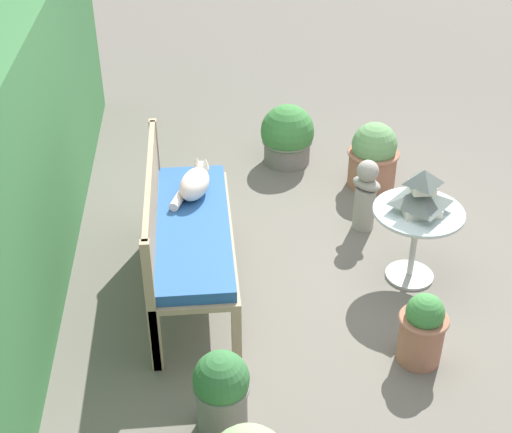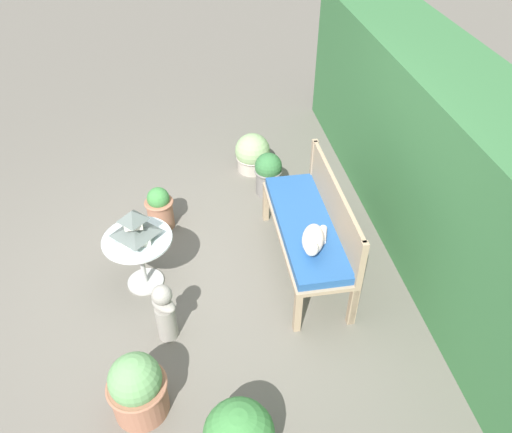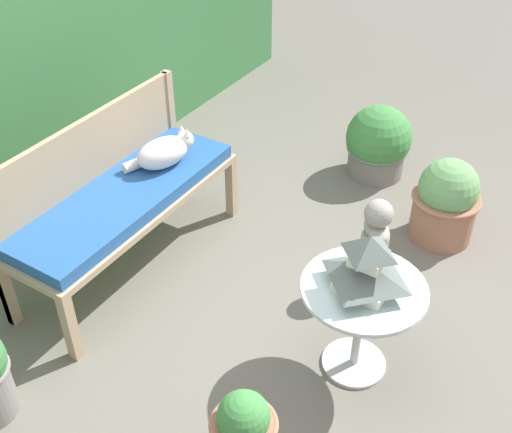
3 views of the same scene
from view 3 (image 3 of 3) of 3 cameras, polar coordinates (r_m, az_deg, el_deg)
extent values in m
plane|color=#666056|center=(3.76, 1.54, -9.34)|extent=(30.00, 30.00, 0.00)
cube|color=tan|center=(3.56, -16.18, -9.49)|extent=(0.06, 0.06, 0.44)
cube|color=tan|center=(4.41, -2.21, 2.56)|extent=(0.06, 0.06, 0.44)
cube|color=tan|center=(3.86, -21.23, -6.42)|extent=(0.06, 0.06, 0.44)
cube|color=tan|center=(4.66, -7.18, 4.34)|extent=(0.06, 0.06, 0.44)
cube|color=tan|center=(3.93, -11.47, 1.08)|extent=(1.59, 0.55, 0.04)
cube|color=#23518E|center=(3.89, -11.57, 1.79)|extent=(1.52, 0.50, 0.08)
cube|color=tan|center=(4.53, -7.52, 7.13)|extent=(0.06, 0.06, 0.96)
cube|color=tan|center=(3.92, -14.76, 5.72)|extent=(1.52, 0.04, 0.40)
ellipsoid|color=silver|center=(4.01, -8.30, 5.62)|extent=(0.39, 0.29, 0.19)
sphere|color=silver|center=(4.06, -6.34, 6.80)|extent=(0.11, 0.11, 0.11)
cone|color=silver|center=(4.05, -6.65, 7.79)|extent=(0.04, 0.04, 0.05)
cone|color=silver|center=(4.01, -6.16, 7.46)|extent=(0.04, 0.04, 0.05)
cylinder|color=silver|center=(4.04, -10.50, 4.65)|extent=(0.20, 0.12, 0.07)
cylinder|color=#B7B7B2|center=(3.59, 8.68, -12.71)|extent=(0.34, 0.34, 0.02)
cylinder|color=#B7B7B2|center=(3.39, 9.10, -9.77)|extent=(0.04, 0.04, 0.56)
cylinder|color=silver|center=(3.19, 9.59, -6.26)|extent=(0.63, 0.63, 0.01)
torus|color=#B7B7B2|center=(3.19, 9.57, -6.42)|extent=(0.63, 0.63, 0.02)
cube|color=silver|center=(3.16, 9.66, -5.77)|extent=(0.25, 0.25, 0.06)
pyramid|color=#56605B|center=(3.11, 9.81, -4.71)|extent=(0.34, 0.34, 0.09)
cube|color=silver|center=(3.06, 9.96, -3.67)|extent=(0.16, 0.16, 0.06)
pyramid|color=#56605B|center=(3.01, 10.12, -2.52)|extent=(0.21, 0.21, 0.10)
cylinder|color=gray|center=(3.96, 10.30, -3.66)|extent=(0.17, 0.17, 0.36)
ellipsoid|color=gray|center=(3.82, 10.67, -1.10)|extent=(0.27, 0.26, 0.09)
sphere|color=gray|center=(3.75, 10.87, 0.26)|extent=(0.17, 0.17, 0.17)
torus|color=#9E664C|center=(2.93, -1.11, -17.97)|extent=(0.31, 0.31, 0.03)
sphere|color=#3D7F3D|center=(2.89, -1.12, -17.37)|extent=(0.24, 0.24, 0.24)
cylinder|color=#9E664C|center=(4.42, 16.24, 0.02)|extent=(0.41, 0.41, 0.32)
torus|color=#9E664C|center=(4.34, 16.58, 1.59)|extent=(0.45, 0.45, 0.03)
sphere|color=#66995B|center=(4.29, 16.76, 2.46)|extent=(0.39, 0.39, 0.39)
cylinder|color=slate|center=(4.99, 10.60, 4.94)|extent=(0.42, 0.42, 0.22)
torus|color=slate|center=(4.94, 10.73, 5.92)|extent=(0.46, 0.46, 0.03)
sphere|color=#3D7F3D|center=(4.89, 10.86, 6.89)|extent=(0.49, 0.49, 0.49)
camera|label=1|loc=(2.89, -100.60, 3.86)|focal=50.00mm
camera|label=2|loc=(5.83, 26.41, 42.79)|focal=35.00mm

